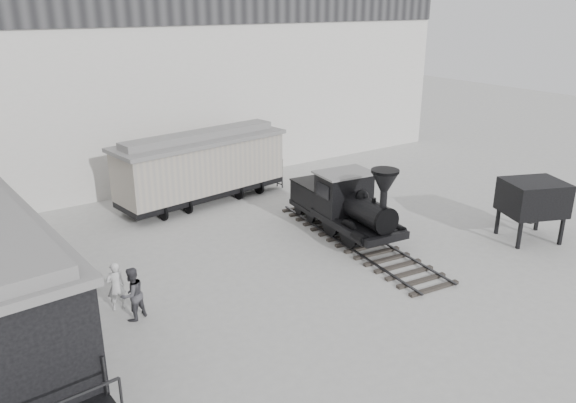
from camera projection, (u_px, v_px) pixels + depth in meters
ground at (369, 287)px, 18.90m from camera, size 90.00×90.00×0.00m
north_wall at (176, 75)px, 28.69m from camera, size 34.00×2.51×11.00m
locomotive at (348, 208)px, 22.63m from camera, size 3.02×9.58×3.33m
boxcar at (202, 166)px, 26.41m from camera, size 8.67×3.73×3.44m
visitor_a at (116, 286)px, 17.32m from camera, size 0.60×0.41×1.59m
visitor_b at (132, 294)px, 16.76m from camera, size 0.99×0.89×1.68m
coal_hopper at (532, 202)px, 22.22m from camera, size 2.78×2.56×2.45m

